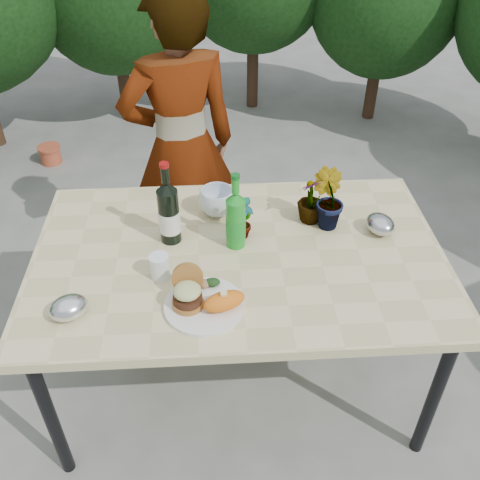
{
  "coord_description": "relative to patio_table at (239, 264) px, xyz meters",
  "views": [
    {
      "loc": [
        -0.09,
        -1.59,
        2.08
      ],
      "look_at": [
        0.0,
        -0.08,
        0.88
      ],
      "focal_mm": 40.0,
      "sensor_mm": 36.0,
      "label": 1
    }
  ],
  "objects": [
    {
      "name": "seedling_mid",
      "position": [
        0.37,
        0.16,
        0.18
      ],
      "size": [
        0.18,
        0.18,
        0.25
      ],
      "primitive_type": "imported",
      "rotation": [
        0.0,
        0.0,
        2.32
      ],
      "color": "#26571D",
      "rests_on": "patio_table"
    },
    {
      "name": "dinner_plate",
      "position": [
        -0.14,
        -0.28,
        0.06
      ],
      "size": [
        0.28,
        0.28,
        0.01
      ],
      "primitive_type": "cylinder",
      "color": "white",
      "rests_on": "patio_table"
    },
    {
      "name": "shrub_hedge",
      "position": [
        0.08,
        1.6,
        0.44
      ],
      "size": [
        6.9,
        5.15,
        2.06
      ],
      "color": "#382316",
      "rests_on": "ground"
    },
    {
      "name": "plastic_cup",
      "position": [
        -0.3,
        -0.11,
        0.1
      ],
      "size": [
        0.07,
        0.07,
        0.09
      ],
      "primitive_type": "cylinder",
      "color": "white",
      "rests_on": "patio_table"
    },
    {
      "name": "wine_bottle",
      "position": [
        -0.26,
        0.1,
        0.19
      ],
      "size": [
        0.08,
        0.08,
        0.35
      ],
      "rotation": [
        0.0,
        0.0,
        -0.27
      ],
      "color": "black",
      "rests_on": "patio_table"
    },
    {
      "name": "sparkling_water",
      "position": [
        -0.01,
        0.06,
        0.18
      ],
      "size": [
        0.08,
        0.08,
        0.32
      ],
      "rotation": [
        0.0,
        0.0,
        0.13
      ],
      "color": "#1B9625",
      "rests_on": "patio_table"
    },
    {
      "name": "seedling_right",
      "position": [
        0.31,
        0.2,
        0.16
      ],
      "size": [
        0.16,
        0.16,
        0.21
      ],
      "primitive_type": "imported",
      "rotation": [
        0.0,
        0.0,
        3.8
      ],
      "color": "#215B1F",
      "rests_on": "patio_table"
    },
    {
      "name": "terracotta_pot",
      "position": [
        -1.31,
        2.07,
        -0.62
      ],
      "size": [
        0.17,
        0.17,
        0.14
      ],
      "color": "#C05131",
      "rests_on": "ground"
    },
    {
      "name": "person",
      "position": [
        -0.24,
        0.77,
        0.1
      ],
      "size": [
        0.67,
        0.53,
        1.59
      ],
      "primitive_type": "imported",
      "rotation": [
        0.0,
        0.0,
        3.44
      ],
      "color": "#915C48",
      "rests_on": "ground"
    },
    {
      "name": "foil_packet_right",
      "position": [
        0.58,
        0.1,
        0.1
      ],
      "size": [
        0.15,
        0.16,
        0.08
      ],
      "primitive_type": "ellipsoid",
      "rotation": [
        0.0,
        0.0,
        1.95
      ],
      "color": "#B0B2B7",
      "rests_on": "patio_table"
    },
    {
      "name": "blue_bowl",
      "position": [
        -0.08,
        0.27,
        0.12
      ],
      "size": [
        0.19,
        0.19,
        0.12
      ],
      "primitive_type": "imported",
      "rotation": [
        0.0,
        0.0,
        0.37
      ],
      "color": "silver",
      "rests_on": "patio_table"
    },
    {
      "name": "seedling_left",
      "position": [
        0.02,
        0.1,
        0.15
      ],
      "size": [
        0.12,
        0.12,
        0.19
      ],
      "primitive_type": "imported",
      "rotation": [
        0.0,
        0.0,
        0.87
      ],
      "color": "#1D511B",
      "rests_on": "patio_table"
    },
    {
      "name": "patio_table",
      "position": [
        0.0,
        0.0,
        0.0
      ],
      "size": [
        1.6,
        1.0,
        0.75
      ],
      "color": "beige",
      "rests_on": "ground"
    },
    {
      "name": "burger_stack",
      "position": [
        -0.19,
        -0.26,
        0.12
      ],
      "size": [
        0.11,
        0.16,
        0.11
      ],
      "color": "#B7722D",
      "rests_on": "dinner_plate"
    },
    {
      "name": "grilled_veg",
      "position": [
        -0.12,
        -0.19,
        0.09
      ],
      "size": [
        0.08,
        0.05,
        0.03
      ],
      "color": "olive",
      "rests_on": "dinner_plate"
    },
    {
      "name": "ground",
      "position": [
        0.0,
        0.0,
        -0.69
      ],
      "size": [
        80.0,
        80.0,
        0.0
      ],
      "primitive_type": "plane",
      "color": "slate",
      "rests_on": "ground"
    },
    {
      "name": "sweet_potato",
      "position": [
        -0.07,
        -0.3,
        0.1
      ],
      "size": [
        0.17,
        0.12,
        0.06
      ],
      "primitive_type": "ellipsoid",
      "rotation": [
        0.0,
        0.0,
        0.35
      ],
      "color": "orange",
      "rests_on": "dinner_plate"
    },
    {
      "name": "foil_packet_left",
      "position": [
        -0.59,
        -0.29,
        0.1
      ],
      "size": [
        0.17,
        0.16,
        0.08
      ],
      "primitive_type": "ellipsoid",
      "rotation": [
        0.0,
        0.0,
        0.5
      ],
      "color": "silver",
      "rests_on": "patio_table"
    }
  ]
}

